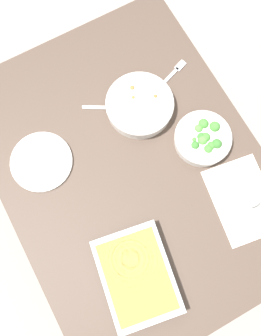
{
  "coord_description": "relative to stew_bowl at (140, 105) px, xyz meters",
  "views": [
    {
      "loc": [
        0.27,
        -0.15,
        1.99
      ],
      "look_at": [
        0.0,
        0.0,
        0.74
      ],
      "focal_mm": 38.91,
      "sensor_mm": 36.0,
      "label": 1
    }
  ],
  "objects": [
    {
      "name": "ground_plane",
      "position": [
        0.18,
        -0.14,
        -0.77
      ],
      "size": [
        6.0,
        6.0,
        0.0
      ],
      "primitive_type": "plane",
      "color": "#9E9389"
    },
    {
      "name": "dining_table",
      "position": [
        0.18,
        -0.14,
        -0.12
      ],
      "size": [
        1.2,
        0.9,
        0.74
      ],
      "color": "#4C3D33",
      "rests_on": "ground_plane"
    },
    {
      "name": "spoon_by_stew",
      "position": [
        -0.05,
        -0.08,
        -0.03
      ],
      "size": [
        0.1,
        0.16,
        0.01
      ],
      "color": "silver",
      "rests_on": "dining_table"
    },
    {
      "name": "side_plate",
      "position": [
        0.01,
        -0.4,
        -0.03
      ],
      "size": [
        0.22,
        0.22,
        0.01
      ],
      "primitive_type": "cylinder",
      "color": "silver",
      "rests_on": "dining_table"
    },
    {
      "name": "broccoli_bowl",
      "position": [
        0.22,
        0.13,
        -0.0
      ],
      "size": [
        0.2,
        0.2,
        0.07
      ],
      "color": "silver",
      "rests_on": "dining_table"
    },
    {
      "name": "baking_dish",
      "position": [
        0.51,
        -0.29,
        0.0
      ],
      "size": [
        0.33,
        0.27,
        0.06
      ],
      "color": "silver",
      "rests_on": "dining_table"
    },
    {
      "name": "drink_cup",
      "position": [
        0.47,
        0.15,
        0.01
      ],
      "size": [
        0.07,
        0.07,
        0.08
      ],
      "color": "#B2BCC6",
      "rests_on": "dining_table"
    },
    {
      "name": "placemat",
      "position": [
        0.47,
        0.15,
        -0.03
      ],
      "size": [
        0.31,
        0.24,
        0.0
      ],
      "primitive_type": "cube",
      "rotation": [
        0.0,
        0.0,
        -0.15
      ],
      "color": "silver",
      "rests_on": "dining_table"
    },
    {
      "name": "stew_bowl",
      "position": [
        0.0,
        0.0,
        0.0
      ],
      "size": [
        0.25,
        0.25,
        0.06
      ],
      "color": "silver",
      "rests_on": "dining_table"
    },
    {
      "name": "fork_on_table",
      "position": [
        -0.06,
        0.17,
        -0.03
      ],
      "size": [
        0.08,
        0.17,
        0.01
      ],
      "color": "silver",
      "rests_on": "dining_table"
    }
  ]
}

